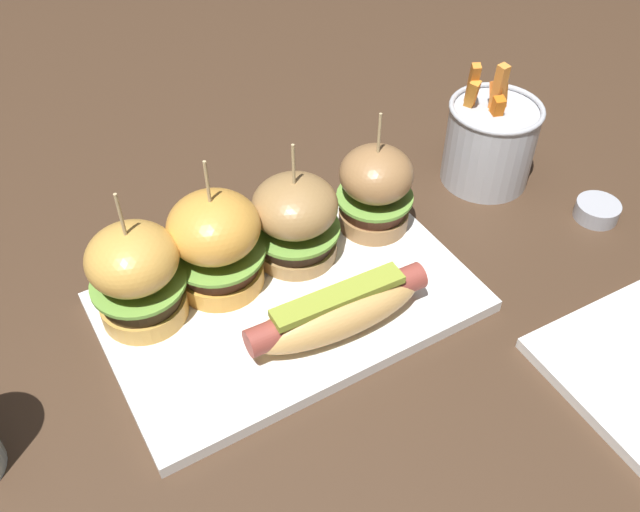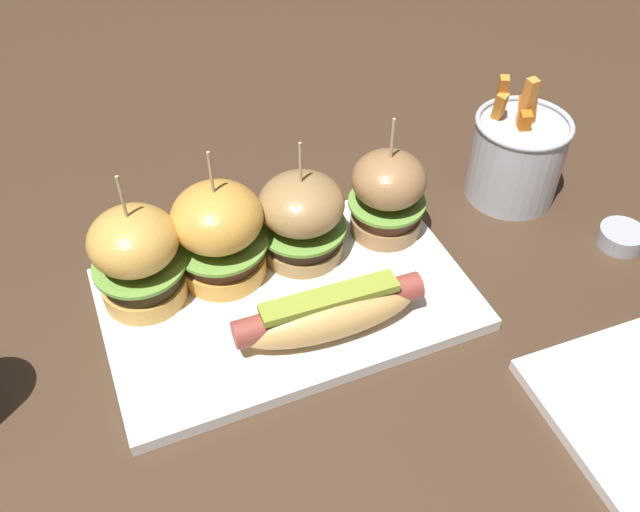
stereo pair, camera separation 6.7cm
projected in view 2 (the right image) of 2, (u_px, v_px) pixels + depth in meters
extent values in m
plane|color=#422D1E|center=(287.00, 304.00, 0.70)|extent=(3.00, 3.00, 0.00)
cube|color=white|center=(287.00, 299.00, 0.70)|extent=(0.36, 0.22, 0.01)
ellipsoid|color=tan|center=(329.00, 313.00, 0.64)|extent=(0.18, 0.06, 0.05)
cylinder|color=brown|center=(329.00, 309.00, 0.64)|extent=(0.18, 0.03, 0.03)
cube|color=olive|center=(330.00, 297.00, 0.63)|extent=(0.13, 0.03, 0.01)
cylinder|color=gold|center=(145.00, 288.00, 0.68)|extent=(0.08, 0.08, 0.02)
cylinder|color=#3A2A15|center=(141.00, 273.00, 0.67)|extent=(0.08, 0.08, 0.02)
cylinder|color=#6B9E3D|center=(139.00, 264.00, 0.66)|extent=(0.09, 0.09, 0.00)
ellipsoid|color=gold|center=(133.00, 240.00, 0.64)|extent=(0.09, 0.09, 0.06)
cylinder|color=tan|center=(124.00, 203.00, 0.61)|extent=(0.00, 0.00, 0.06)
cylinder|color=gold|center=(223.00, 264.00, 0.71)|extent=(0.09, 0.09, 0.02)
cylinder|color=#4E2B1A|center=(221.00, 250.00, 0.70)|extent=(0.08, 0.08, 0.02)
cylinder|color=#6B9E3D|center=(220.00, 242.00, 0.69)|extent=(0.10, 0.10, 0.00)
ellipsoid|color=gold|center=(217.00, 217.00, 0.66)|extent=(0.09, 0.09, 0.06)
cylinder|color=tan|center=(212.00, 179.00, 0.63)|extent=(0.00, 0.00, 0.06)
cylinder|color=#9E7847|center=(302.00, 245.00, 0.73)|extent=(0.09, 0.09, 0.02)
cylinder|color=#3B2B1F|center=(302.00, 234.00, 0.72)|extent=(0.08, 0.08, 0.02)
cylinder|color=#6B9E3D|center=(302.00, 226.00, 0.71)|extent=(0.09, 0.09, 0.00)
ellipsoid|color=#9E7847|center=(301.00, 204.00, 0.69)|extent=(0.09, 0.09, 0.06)
cylinder|color=tan|center=(301.00, 169.00, 0.66)|extent=(0.00, 0.00, 0.06)
cylinder|color=#9B6F43|center=(385.00, 222.00, 0.76)|extent=(0.08, 0.08, 0.02)
cylinder|color=#583121|center=(386.00, 209.00, 0.74)|extent=(0.07, 0.07, 0.02)
cylinder|color=#6B9E3D|center=(387.00, 202.00, 0.74)|extent=(0.08, 0.08, 0.00)
ellipsoid|color=#9B6F43|center=(389.00, 179.00, 0.72)|extent=(0.08, 0.08, 0.06)
cylinder|color=tan|center=(392.00, 145.00, 0.69)|extent=(0.00, 0.00, 0.06)
cylinder|color=#B7BABF|center=(516.00, 160.00, 0.80)|extent=(0.11, 0.11, 0.10)
torus|color=#B7BABF|center=(525.00, 123.00, 0.76)|extent=(0.11, 0.11, 0.01)
cube|color=orange|center=(498.00, 109.00, 0.77)|extent=(0.03, 0.03, 0.09)
cube|color=orange|center=(522.00, 134.00, 0.77)|extent=(0.02, 0.03, 0.06)
cube|color=orange|center=(524.00, 127.00, 0.77)|extent=(0.02, 0.04, 0.07)
cube|color=#CA6D25|center=(518.00, 130.00, 0.77)|extent=(0.03, 0.02, 0.06)
cube|color=orange|center=(528.00, 124.00, 0.77)|extent=(0.03, 0.02, 0.07)
cube|color=orange|center=(524.00, 116.00, 0.76)|extent=(0.01, 0.02, 0.10)
cube|color=orange|center=(496.00, 118.00, 0.78)|extent=(0.02, 0.03, 0.08)
cylinder|color=#A8AAB2|center=(621.00, 237.00, 0.76)|extent=(0.05, 0.05, 0.02)
cylinder|color=tan|center=(623.00, 233.00, 0.76)|extent=(0.04, 0.04, 0.00)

